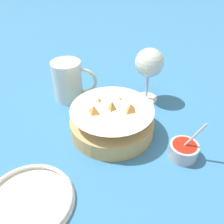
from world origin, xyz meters
The scene contains 6 objects.
ground_plane centered at (0.00, 0.00, 0.00)m, with size 4.00×4.00×0.00m, color teal.
food_basket centered at (-0.01, -0.03, 0.04)m, with size 0.20×0.20×0.09m.
sauce_cup centered at (0.16, -0.10, 0.02)m, with size 0.07×0.06×0.10m.
wine_glass centered at (0.08, 0.12, 0.11)m, with size 0.08×0.08×0.16m.
beer_mug centered at (-0.14, 0.11, 0.05)m, with size 0.13×0.08×0.12m.
side_plate centered at (-0.14, -0.25, 0.01)m, with size 0.17×0.17×0.01m.
Camera 1 is at (0.03, -0.50, 0.41)m, focal length 40.00 mm.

